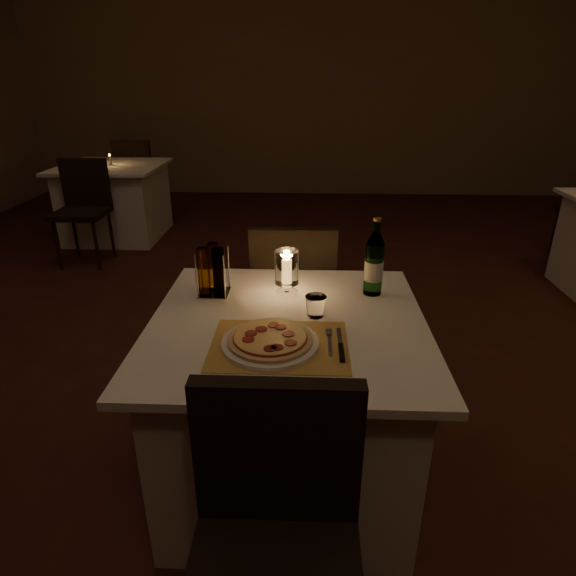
{
  "coord_description": "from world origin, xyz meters",
  "views": [
    {
      "loc": [
        -0.19,
        -1.93,
        1.55
      ],
      "look_at": [
        -0.25,
        -0.36,
        0.86
      ],
      "focal_mm": 30.0,
      "sensor_mm": 36.0,
      "label": 1
    }
  ],
  "objects_px": {
    "plate": "(270,343)",
    "water_bottle": "(374,264)",
    "tumbler": "(316,306)",
    "hurricane_candle": "(287,269)",
    "chair_near": "(276,527)",
    "neighbor_table_left": "(116,201)",
    "main_table": "(288,403)",
    "chair_far": "(294,289)",
    "pizza": "(270,338)"
  },
  "relations": [
    {
      "from": "plate",
      "to": "water_bottle",
      "type": "bearing_deg",
      "value": 48.55
    },
    {
      "from": "tumbler",
      "to": "hurricane_candle",
      "type": "relative_size",
      "value": 0.43
    },
    {
      "from": "chair_near",
      "to": "hurricane_candle",
      "type": "height_order",
      "value": "hurricane_candle"
    },
    {
      "from": "water_bottle",
      "to": "hurricane_candle",
      "type": "distance_m",
      "value": 0.35
    },
    {
      "from": "chair_near",
      "to": "plate",
      "type": "relative_size",
      "value": 2.81
    },
    {
      "from": "water_bottle",
      "to": "neighbor_table_left",
      "type": "xyz_separation_m",
      "value": [
        -2.24,
        3.01,
        -0.49
      ]
    },
    {
      "from": "main_table",
      "to": "chair_near",
      "type": "bearing_deg",
      "value": -90.0
    },
    {
      "from": "tumbler",
      "to": "neighbor_table_left",
      "type": "distance_m",
      "value": 3.82
    },
    {
      "from": "main_table",
      "to": "water_bottle",
      "type": "bearing_deg",
      "value": 37.3
    },
    {
      "from": "main_table",
      "to": "tumbler",
      "type": "height_order",
      "value": "tumbler"
    },
    {
      "from": "chair_far",
      "to": "water_bottle",
      "type": "height_order",
      "value": "water_bottle"
    },
    {
      "from": "hurricane_candle",
      "to": "neighbor_table_left",
      "type": "height_order",
      "value": "hurricane_candle"
    },
    {
      "from": "main_table",
      "to": "pizza",
      "type": "bearing_deg",
      "value": -105.47
    },
    {
      "from": "main_table",
      "to": "hurricane_candle",
      "type": "distance_m",
      "value": 0.53
    },
    {
      "from": "pizza",
      "to": "plate",
      "type": "bearing_deg",
      "value": 131.02
    },
    {
      "from": "plate",
      "to": "pizza",
      "type": "xyz_separation_m",
      "value": [
        0.0,
        -0.0,
        0.02
      ]
    },
    {
      "from": "hurricane_candle",
      "to": "pizza",
      "type": "bearing_deg",
      "value": -94.9
    },
    {
      "from": "pizza",
      "to": "neighbor_table_left",
      "type": "bearing_deg",
      "value": 118.32
    },
    {
      "from": "pizza",
      "to": "hurricane_candle",
      "type": "distance_m",
      "value": 0.43
    },
    {
      "from": "tumbler",
      "to": "water_bottle",
      "type": "bearing_deg",
      "value": 42.55
    },
    {
      "from": "main_table",
      "to": "chair_far",
      "type": "height_order",
      "value": "chair_far"
    },
    {
      "from": "chair_far",
      "to": "neighbor_table_left",
      "type": "xyz_separation_m",
      "value": [
        -1.91,
        2.55,
        -0.18
      ]
    },
    {
      "from": "neighbor_table_left",
      "to": "chair_far",
      "type": "bearing_deg",
      "value": -53.22
    },
    {
      "from": "chair_near",
      "to": "main_table",
      "type": "bearing_deg",
      "value": 90.0
    },
    {
      "from": "chair_far",
      "to": "hurricane_candle",
      "type": "relative_size",
      "value": 4.88
    },
    {
      "from": "pizza",
      "to": "neighbor_table_left",
      "type": "height_order",
      "value": "pizza"
    },
    {
      "from": "pizza",
      "to": "tumbler",
      "type": "xyz_separation_m",
      "value": [
        0.15,
        0.22,
        0.01
      ]
    },
    {
      "from": "pizza",
      "to": "tumbler",
      "type": "distance_m",
      "value": 0.27
    },
    {
      "from": "plate",
      "to": "hurricane_candle",
      "type": "xyz_separation_m",
      "value": [
        0.04,
        0.42,
        0.1
      ]
    },
    {
      "from": "chair_near",
      "to": "tumbler",
      "type": "bearing_deg",
      "value": 82.4
    },
    {
      "from": "main_table",
      "to": "hurricane_candle",
      "type": "bearing_deg",
      "value": 93.43
    },
    {
      "from": "chair_near",
      "to": "plate",
      "type": "bearing_deg",
      "value": 95.35
    },
    {
      "from": "tumbler",
      "to": "neighbor_table_left",
      "type": "bearing_deg",
      "value": 121.9
    },
    {
      "from": "chair_near",
      "to": "hurricane_candle",
      "type": "relative_size",
      "value": 4.88
    },
    {
      "from": "chair_far",
      "to": "tumbler",
      "type": "relative_size",
      "value": 11.29
    },
    {
      "from": "chair_far",
      "to": "water_bottle",
      "type": "relative_size",
      "value": 2.86
    },
    {
      "from": "water_bottle",
      "to": "neighbor_table_left",
      "type": "bearing_deg",
      "value": 126.64
    },
    {
      "from": "pizza",
      "to": "main_table",
      "type": "bearing_deg",
      "value": 74.53
    },
    {
      "from": "tumbler",
      "to": "main_table",
      "type": "bearing_deg",
      "value": -158.14
    },
    {
      "from": "main_table",
      "to": "chair_far",
      "type": "distance_m",
      "value": 0.74
    },
    {
      "from": "pizza",
      "to": "water_bottle",
      "type": "relative_size",
      "value": 0.89
    },
    {
      "from": "chair_far",
      "to": "plate",
      "type": "relative_size",
      "value": 2.81
    },
    {
      "from": "plate",
      "to": "pizza",
      "type": "distance_m",
      "value": 0.02
    },
    {
      "from": "plate",
      "to": "neighbor_table_left",
      "type": "bearing_deg",
      "value": 118.32
    },
    {
      "from": "chair_near",
      "to": "neighbor_table_left",
      "type": "xyz_separation_m",
      "value": [
        -1.91,
        3.98,
        -0.18
      ]
    },
    {
      "from": "plate",
      "to": "neighbor_table_left",
      "type": "distance_m",
      "value": 3.93
    },
    {
      "from": "pizza",
      "to": "hurricane_candle",
      "type": "xyz_separation_m",
      "value": [
        0.04,
        0.42,
        0.08
      ]
    },
    {
      "from": "tumbler",
      "to": "chair_near",
      "type": "bearing_deg",
      "value": -97.6
    },
    {
      "from": "chair_far",
      "to": "hurricane_candle",
      "type": "bearing_deg",
      "value": -91.7
    },
    {
      "from": "pizza",
      "to": "water_bottle",
      "type": "bearing_deg",
      "value": 48.57
    }
  ]
}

